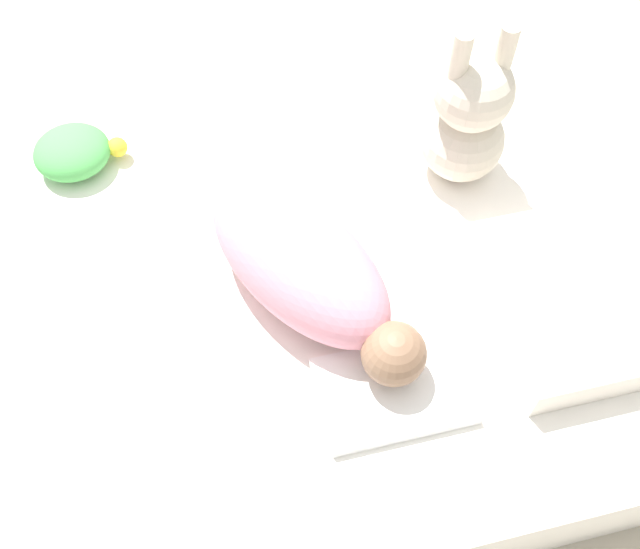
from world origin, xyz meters
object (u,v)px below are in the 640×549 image
object	(u,v)px
pillow	(605,292)
turtle_plush	(74,152)
bunny_plush	(468,119)
swaddled_baby	(306,267)

from	to	relation	value
pillow	turtle_plush	bearing A→B (deg)	148.67
bunny_plush	turtle_plush	distance (m)	0.75
pillow	bunny_plush	size ratio (longest dim) A/B	1.19
pillow	turtle_plush	world-z (taller)	turtle_plush
bunny_plush	swaddled_baby	bearing A→B (deg)	-148.58
bunny_plush	turtle_plush	size ratio (longest dim) A/B	1.88
pillow	swaddled_baby	bearing A→B (deg)	164.75
pillow	turtle_plush	size ratio (longest dim) A/B	2.23
turtle_plush	bunny_plush	bearing A→B (deg)	-13.90
bunny_plush	turtle_plush	world-z (taller)	bunny_plush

